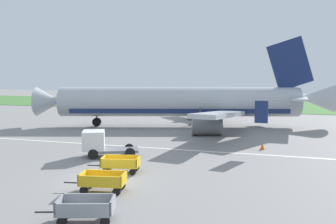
{
  "coord_description": "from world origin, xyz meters",
  "views": [
    {
      "loc": [
        10.31,
        -19.68,
        6.61
      ],
      "look_at": [
        -0.22,
        14.89,
        2.8
      ],
      "focal_mm": 38.35,
      "sensor_mm": 36.0,
      "label": 1
    }
  ],
  "objects_px": {
    "airplane": "(187,103)",
    "baggage_cart_third_in_row": "(120,164)",
    "traffic_cone_near_plane": "(262,146)",
    "baggage_cart_second_in_row": "(103,181)",
    "baggage_cart_nearest": "(86,208)",
    "service_truck_beside_carts": "(100,143)"
  },
  "relations": [
    {
      "from": "traffic_cone_near_plane",
      "to": "baggage_cart_second_in_row",
      "type": "bearing_deg",
      "value": -119.67
    },
    {
      "from": "baggage_cart_second_in_row",
      "to": "baggage_cart_third_in_row",
      "type": "height_order",
      "value": "same"
    },
    {
      "from": "baggage_cart_nearest",
      "to": "service_truck_beside_carts",
      "type": "distance_m",
      "value": 12.96
    },
    {
      "from": "baggage_cart_nearest",
      "to": "traffic_cone_near_plane",
      "type": "bearing_deg",
      "value": 69.15
    },
    {
      "from": "baggage_cart_nearest",
      "to": "traffic_cone_near_plane",
      "type": "relative_size",
      "value": 6.46
    },
    {
      "from": "baggage_cart_nearest",
      "to": "baggage_cart_second_in_row",
      "type": "height_order",
      "value": "same"
    },
    {
      "from": "baggage_cart_second_in_row",
      "to": "service_truck_beside_carts",
      "type": "xyz_separation_m",
      "value": [
        -4.24,
        7.78,
        0.5
      ]
    },
    {
      "from": "baggage_cart_nearest",
      "to": "service_truck_beside_carts",
      "type": "relative_size",
      "value": 0.76
    },
    {
      "from": "airplane",
      "to": "traffic_cone_near_plane",
      "type": "height_order",
      "value": "airplane"
    },
    {
      "from": "baggage_cart_third_in_row",
      "to": "baggage_cart_second_in_row",
      "type": "bearing_deg",
      "value": -79.98
    },
    {
      "from": "airplane",
      "to": "baggage_cart_second_in_row",
      "type": "relative_size",
      "value": 10.21
    },
    {
      "from": "airplane",
      "to": "baggage_cart_nearest",
      "type": "xyz_separation_m",
      "value": [
        2.75,
        -30.09,
        -2.45
      ]
    },
    {
      "from": "baggage_cart_second_in_row",
      "to": "baggage_cart_third_in_row",
      "type": "xyz_separation_m",
      "value": [
        -0.69,
        3.91,
        0.0
      ]
    },
    {
      "from": "baggage_cart_second_in_row",
      "to": "baggage_cart_third_in_row",
      "type": "relative_size",
      "value": 1.0
    },
    {
      "from": "airplane",
      "to": "baggage_cart_nearest",
      "type": "bearing_deg",
      "value": -84.77
    },
    {
      "from": "service_truck_beside_carts",
      "to": "traffic_cone_near_plane",
      "type": "height_order",
      "value": "service_truck_beside_carts"
    },
    {
      "from": "baggage_cart_nearest",
      "to": "baggage_cart_second_in_row",
      "type": "relative_size",
      "value": 1.0
    },
    {
      "from": "baggage_cart_third_in_row",
      "to": "traffic_cone_near_plane",
      "type": "xyz_separation_m",
      "value": [
        8.87,
        10.45,
        -0.32
      ]
    },
    {
      "from": "airplane",
      "to": "baggage_cart_third_in_row",
      "type": "relative_size",
      "value": 10.21
    },
    {
      "from": "baggage_cart_second_in_row",
      "to": "service_truck_beside_carts",
      "type": "relative_size",
      "value": 0.76
    },
    {
      "from": "airplane",
      "to": "baggage_cart_third_in_row",
      "type": "bearing_deg",
      "value": -87.76
    },
    {
      "from": "baggage_cart_second_in_row",
      "to": "traffic_cone_near_plane",
      "type": "bearing_deg",
      "value": 60.33
    }
  ]
}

